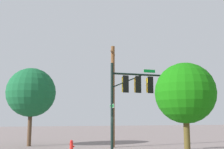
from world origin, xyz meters
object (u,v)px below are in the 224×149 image
tree_near (31,92)px  tree_mid (185,93)px  utility_pole (113,94)px  signal_pole_assembly (141,89)px  fire_hydrant (71,146)px

tree_near → tree_mid: tree_near is taller
utility_pole → tree_mid: utility_pole is taller
signal_pole_assembly → utility_pole: size_ratio=0.73×
fire_hydrant → utility_pole: bearing=27.8°
fire_hydrant → tree_mid: 8.95m
signal_pole_assembly → tree_near: bearing=139.0°
signal_pole_assembly → tree_mid: (1.50, -3.47, -0.53)m
utility_pole → tree_near: utility_pole is taller
tree_near → tree_mid: bearing=-47.8°
utility_pole → fire_hydrant: 5.75m
utility_pole → tree_near: size_ratio=1.26×
tree_near → tree_mid: size_ratio=1.16×
utility_pole → fire_hydrant: size_ratio=10.30×
fire_hydrant → tree_near: bearing=121.9°
fire_hydrant → tree_near: tree_near is taller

